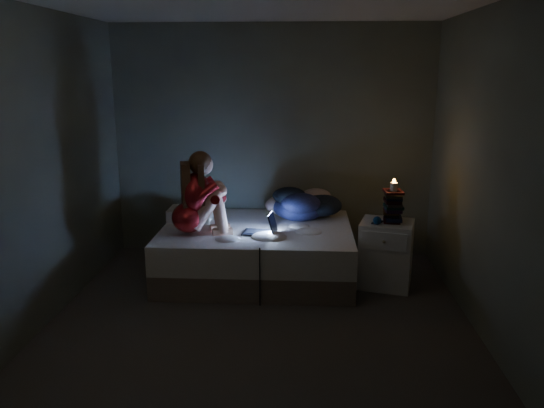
# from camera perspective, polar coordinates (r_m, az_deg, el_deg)

# --- Properties ---
(floor) EXTENTS (3.60, 3.80, 0.02)m
(floor) POSITION_cam_1_polar(r_m,az_deg,el_deg) (4.73, -1.34, -12.55)
(floor) COLOR #443F3D
(floor) RESTS_ON ground
(wall_back) EXTENTS (3.60, 0.02, 2.60)m
(wall_back) POSITION_cam_1_polar(r_m,az_deg,el_deg) (6.18, 0.03, 6.56)
(wall_back) COLOR #484C43
(wall_back) RESTS_ON ground
(wall_front) EXTENTS (3.60, 0.02, 2.60)m
(wall_front) POSITION_cam_1_polar(r_m,az_deg,el_deg) (2.46, -5.10, -5.10)
(wall_front) COLOR #484C43
(wall_front) RESTS_ON ground
(wall_left) EXTENTS (0.02, 3.80, 2.60)m
(wall_left) POSITION_cam_1_polar(r_m,az_deg,el_deg) (4.80, -23.54, 3.21)
(wall_left) COLOR #484C43
(wall_left) RESTS_ON ground
(wall_right) EXTENTS (0.02, 3.80, 2.60)m
(wall_right) POSITION_cam_1_polar(r_m,az_deg,el_deg) (4.53, 22.06, 2.76)
(wall_right) COLOR #484C43
(wall_right) RESTS_ON ground
(bed) EXTENTS (1.93, 1.44, 0.53)m
(bed) POSITION_cam_1_polar(r_m,az_deg,el_deg) (5.64, -1.58, -5.01)
(bed) COLOR beige
(bed) RESTS_ON ground
(pillow) EXTENTS (0.45, 0.32, 0.13)m
(pillow) POSITION_cam_1_polar(r_m,az_deg,el_deg) (5.87, -8.58, -1.04)
(pillow) COLOR silver
(pillow) RESTS_ON bed
(woman) EXTENTS (0.58, 0.47, 0.82)m
(woman) POSITION_cam_1_polar(r_m,az_deg,el_deg) (5.27, -8.83, 1.10)
(woman) COLOR maroon
(woman) RESTS_ON bed
(laptop) EXTENTS (0.35, 0.27, 0.23)m
(laptop) POSITION_cam_1_polar(r_m,az_deg,el_deg) (5.30, -1.39, -1.98)
(laptop) COLOR black
(laptop) RESTS_ON bed
(clothes_pile) EXTENTS (0.69, 0.60, 0.36)m
(clothes_pile) POSITION_cam_1_polar(r_m,az_deg,el_deg) (5.84, 2.90, 0.20)
(clothes_pile) COLOR #14243E
(clothes_pile) RESTS_ON bed
(nightstand) EXTENTS (0.59, 0.55, 0.66)m
(nightstand) POSITION_cam_1_polar(r_m,az_deg,el_deg) (5.49, 11.88, -5.16)
(nightstand) COLOR silver
(nightstand) RESTS_ON ground
(book_stack) EXTENTS (0.19, 0.25, 0.33)m
(book_stack) POSITION_cam_1_polar(r_m,az_deg,el_deg) (5.36, 12.59, -0.15)
(book_stack) COLOR black
(book_stack) RESTS_ON nightstand
(candle) EXTENTS (0.07, 0.07, 0.08)m
(candle) POSITION_cam_1_polar(r_m,az_deg,el_deg) (5.31, 12.70, 1.99)
(candle) COLOR beige
(candle) RESTS_ON book_stack
(phone) EXTENTS (0.10, 0.15, 0.01)m
(phone) POSITION_cam_1_polar(r_m,az_deg,el_deg) (5.31, 11.21, -1.97)
(phone) COLOR black
(phone) RESTS_ON nightstand
(blue_orb) EXTENTS (0.08, 0.08, 0.08)m
(blue_orb) POSITION_cam_1_polar(r_m,az_deg,el_deg) (5.25, 11.35, -1.78)
(blue_orb) COLOR navy
(blue_orb) RESTS_ON nightstand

